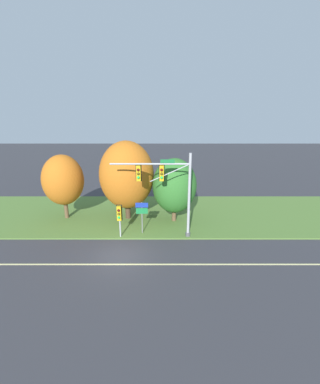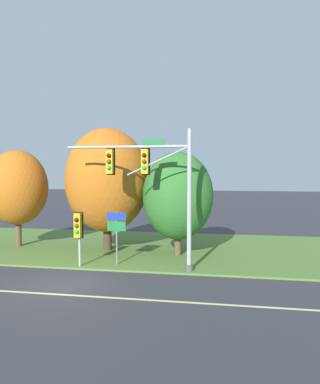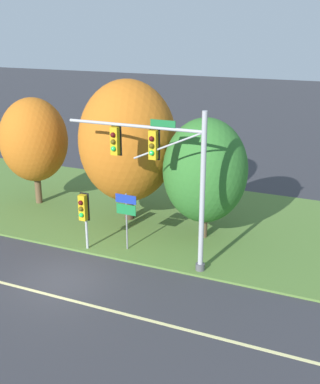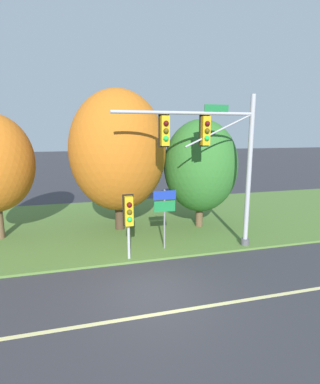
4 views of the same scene
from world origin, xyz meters
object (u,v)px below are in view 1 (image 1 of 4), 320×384
(tree_nearest_road, at_px, (62,180))
(tree_behind_signpost, at_px, (174,186))
(tree_left_of_mast, at_px, (126,175))
(pedestrian_signal_near_kerb, at_px, (118,215))
(route_sign_post, at_px, (141,212))
(traffic_signal_mast, at_px, (167,184))

(tree_nearest_road, distance_m, tree_behind_signpost, 10.58)
(tree_left_of_mast, bearing_deg, pedestrian_signal_near_kerb, -92.09)
(route_sign_post, distance_m, tree_left_of_mast, 4.47)
(traffic_signal_mast, height_order, route_sign_post, traffic_signal_mast)
(traffic_signal_mast, bearing_deg, tree_left_of_mast, 133.39)
(tree_behind_signpost, bearing_deg, tree_nearest_road, 176.12)
(tree_nearest_road, bearing_deg, pedestrian_signal_near_kerb, -36.25)
(pedestrian_signal_near_kerb, relative_size, tree_behind_signpost, 0.47)
(traffic_signal_mast, xyz_separation_m, tree_behind_signpost, (0.71, 3.34, -1.02))
(pedestrian_signal_near_kerb, relative_size, tree_nearest_road, 0.45)
(traffic_signal_mast, height_order, pedestrian_signal_near_kerb, traffic_signal_mast)
(tree_behind_signpost, bearing_deg, route_sign_post, -135.84)
(traffic_signal_mast, distance_m, tree_nearest_road, 10.66)
(route_sign_post, height_order, tree_left_of_mast, tree_left_of_mast)
(pedestrian_signal_near_kerb, xyz_separation_m, tree_left_of_mast, (0.16, 4.26, 2.32))
(route_sign_post, relative_size, tree_nearest_road, 0.45)
(traffic_signal_mast, bearing_deg, pedestrian_signal_near_kerb, -175.92)
(pedestrian_signal_near_kerb, distance_m, tree_nearest_road, 7.56)
(pedestrian_signal_near_kerb, xyz_separation_m, route_sign_post, (1.77, 0.85, -0.08))
(pedestrian_signal_near_kerb, bearing_deg, traffic_signal_mast, 4.08)
(route_sign_post, relative_size, tree_left_of_mast, 0.37)
(pedestrian_signal_near_kerb, height_order, tree_behind_signpost, tree_behind_signpost)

